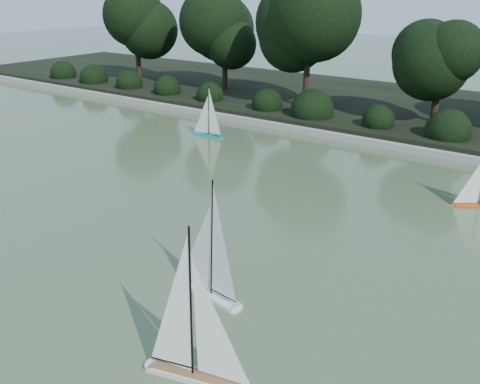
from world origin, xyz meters
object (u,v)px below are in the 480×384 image
at_px(sailboat_white_b, 205,359).
at_px(sailboat_teal, 205,128).
at_px(sailboat_orange, 474,196).
at_px(sailboat_white_a, 203,275).

height_order(sailboat_white_b, sailboat_teal, sailboat_white_b).
bearing_deg(sailboat_orange, sailboat_teal, 173.11).
xyz_separation_m(sailboat_white_b, sailboat_orange, (1.07, 6.87, -0.08)).
bearing_deg(sailboat_teal, sailboat_white_a, -50.60).
distance_m(sailboat_white_a, sailboat_orange, 5.94).
xyz_separation_m(sailboat_orange, sailboat_teal, (-7.51, 0.91, 0.02)).
bearing_deg(sailboat_orange, sailboat_white_b, -98.87).
bearing_deg(sailboat_teal, sailboat_white_b, -50.37).
bearing_deg(sailboat_white_b, sailboat_white_a, 130.66).
relative_size(sailboat_white_a, sailboat_teal, 1.19).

